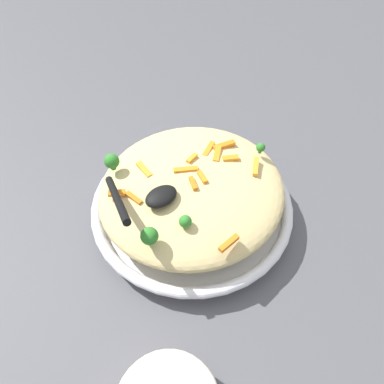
# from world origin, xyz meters

# --- Properties ---
(ground_plane) EXTENTS (2.40, 2.40, 0.00)m
(ground_plane) POSITION_xyz_m (0.00, 0.00, 0.00)
(ground_plane) COLOR #4C4C51
(serving_bowl) EXTENTS (0.38, 0.38, 0.04)m
(serving_bowl) POSITION_xyz_m (0.00, 0.00, 0.02)
(serving_bowl) COLOR silver
(serving_bowl) RESTS_ON ground_plane
(pasta_mound) EXTENTS (0.34, 0.32, 0.07)m
(pasta_mound) POSITION_xyz_m (0.00, 0.00, 0.08)
(pasta_mound) COLOR #D1BA7A
(pasta_mound) RESTS_ON serving_bowl
(carrot_piece_0) EXTENTS (0.03, 0.01, 0.01)m
(carrot_piece_0) POSITION_xyz_m (0.03, 0.03, 0.11)
(carrot_piece_0) COLOR orange
(carrot_piece_0) RESTS_ON pasta_mound
(carrot_piece_1) EXTENTS (0.04, 0.01, 0.01)m
(carrot_piece_1) POSITION_xyz_m (-0.04, -0.14, 0.11)
(carrot_piece_1) COLOR orange
(carrot_piece_1) RESTS_ON pasta_mound
(carrot_piece_2) EXTENTS (0.03, 0.03, 0.01)m
(carrot_piece_2) POSITION_xyz_m (-0.12, 0.05, 0.11)
(carrot_piece_2) COLOR orange
(carrot_piece_2) RESTS_ON pasta_mound
(carrot_piece_3) EXTENTS (0.04, 0.03, 0.01)m
(carrot_piece_3) POSITION_xyz_m (0.07, 0.01, 0.11)
(carrot_piece_3) COLOR orange
(carrot_piece_3) RESTS_ON pasta_mound
(carrot_piece_4) EXTENTS (0.02, 0.03, 0.01)m
(carrot_piece_4) POSITION_xyz_m (-0.01, -0.02, 0.11)
(carrot_piece_4) COLOR orange
(carrot_piece_4) RESTS_ON pasta_mound
(carrot_piece_5) EXTENTS (0.01, 0.03, 0.01)m
(carrot_piece_5) POSITION_xyz_m (-0.10, 0.03, 0.11)
(carrot_piece_5) COLOR orange
(carrot_piece_5) RESTS_ON pasta_mound
(carrot_piece_6) EXTENTS (0.01, 0.04, 0.01)m
(carrot_piece_6) POSITION_xyz_m (-0.05, 0.07, 0.11)
(carrot_piece_6) COLOR orange
(carrot_piece_6) RESTS_ON pasta_mound
(carrot_piece_7) EXTENTS (0.04, 0.03, 0.01)m
(carrot_piece_7) POSITION_xyz_m (0.07, 0.03, 0.11)
(carrot_piece_7) COLOR orange
(carrot_piece_7) RESTS_ON pasta_mound
(carrot_piece_8) EXTENTS (0.03, 0.02, 0.01)m
(carrot_piece_8) POSITION_xyz_m (0.08, -0.01, 0.11)
(carrot_piece_8) COLOR orange
(carrot_piece_8) RESTS_ON pasta_mound
(carrot_piece_9) EXTENTS (0.04, 0.02, 0.01)m
(carrot_piece_9) POSITION_xyz_m (0.10, 0.02, 0.11)
(carrot_piece_9) COLOR orange
(carrot_piece_9) RESTS_ON pasta_mound
(carrot_piece_10) EXTENTS (0.04, 0.03, 0.01)m
(carrot_piece_10) POSITION_xyz_m (-0.00, 0.02, 0.11)
(carrot_piece_10) COLOR orange
(carrot_piece_10) RESTS_ON pasta_mound
(carrot_piece_11) EXTENTS (0.04, 0.03, 0.01)m
(carrot_piece_11) POSITION_xyz_m (0.10, -0.05, 0.11)
(carrot_piece_11) COLOR orange
(carrot_piece_11) RESTS_ON pasta_mound
(carrot_piece_12) EXTENTS (0.02, 0.03, 0.01)m
(carrot_piece_12) POSITION_xyz_m (0.01, -0.01, 0.11)
(carrot_piece_12) COLOR orange
(carrot_piece_12) RESTS_ON pasta_mound
(broccoli_floret_0) EXTENTS (0.02, 0.02, 0.02)m
(broccoli_floret_0) POSITION_xyz_m (-0.07, -0.07, 0.12)
(broccoli_floret_0) COLOR #296820
(broccoli_floret_0) RESTS_ON pasta_mound
(broccoli_floret_1) EXTENTS (0.03, 0.03, 0.03)m
(broccoli_floret_1) POSITION_xyz_m (-0.13, -0.06, 0.12)
(broccoli_floret_1) COLOR #296820
(broccoli_floret_1) RESTS_ON pasta_mound
(broccoli_floret_2) EXTENTS (0.03, 0.03, 0.03)m
(broccoli_floret_2) POSITION_xyz_m (-0.09, 0.11, 0.12)
(broccoli_floret_2) COLOR #296820
(broccoli_floret_2) RESTS_ON pasta_mound
(broccoli_floret_3) EXTENTS (0.02, 0.02, 0.02)m
(broccoli_floret_3) POSITION_xyz_m (0.14, -0.03, 0.12)
(broccoli_floret_3) COLOR #296820
(broccoli_floret_3) RESTS_ON pasta_mound
(serving_spoon) EXTENTS (0.12, 0.14, 0.07)m
(serving_spoon) POSITION_xyz_m (-0.09, -0.00, 0.13)
(serving_spoon) COLOR black
(serving_spoon) RESTS_ON pasta_mound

